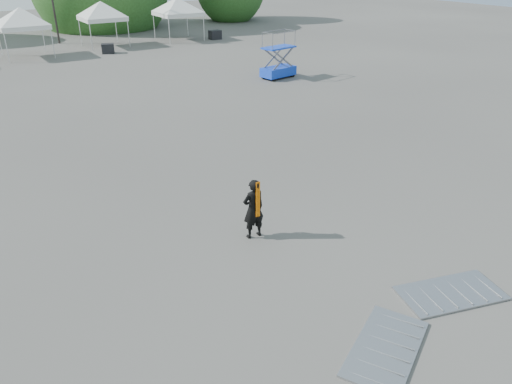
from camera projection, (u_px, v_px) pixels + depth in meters
ground at (221, 207)px, 14.68m from camera, size 120.00×120.00×0.00m
tent_e at (20, 11)px, 33.85m from camera, size 4.44×4.44×3.88m
tent_f at (101, 5)px, 37.76m from camera, size 4.37×4.37×3.88m
tent_g at (177, 1)px, 40.56m from camera, size 4.65×4.65×3.88m
man at (253, 209)px, 12.85m from camera, size 0.61×0.42×1.64m
scissor_lift at (278, 55)px, 28.89m from camera, size 2.20×1.35×2.66m
barrier_left at (386, 348)px, 9.46m from camera, size 2.48×2.01×0.07m
barrier_mid at (451, 293)px, 10.97m from camera, size 2.49×1.71×0.07m
crate_mid at (108, 48)px, 36.30m from camera, size 1.05×0.92×0.68m
crate_east at (215, 35)px, 41.97m from camera, size 0.94×0.74×0.73m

